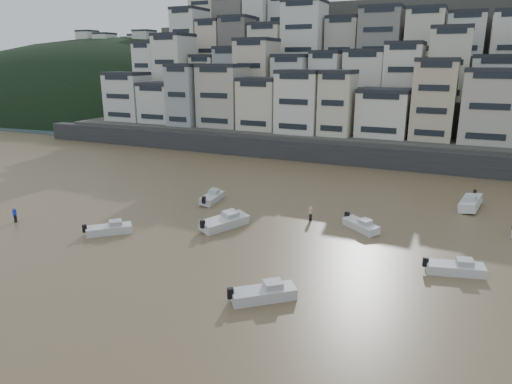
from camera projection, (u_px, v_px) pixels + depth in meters
The scene contains 13 objects.
sea_strip at pixel (121, 102), 195.25m from camera, with size 340.00×340.00×0.00m, color #4D5E6F.
harbor_wall at pixel (364, 155), 77.05m from camera, with size 140.00×3.00×3.50m, color #38383A.
hillside at pixel (422, 79), 106.89m from camera, with size 141.04×66.00×50.00m.
headland at pixel (134, 106), 180.53m from camera, with size 216.00×135.00×53.33m.
boat_c at pixel (225, 221), 48.36m from camera, with size 6.08×1.99×1.66m, color silver, non-canonical shape.
boat_e at pixel (361, 224), 47.84m from camera, with size 4.91×1.61×1.34m, color silver, non-canonical shape.
boat_d at pixel (455, 266), 37.95m from camera, with size 5.07×1.66×1.38m, color silver, non-canonical shape.
boat_j at pixel (109, 228), 46.80m from camera, with size 4.95×1.62×1.35m, color silver, non-canonical shape.
boat_i at pixel (471, 201), 54.86m from camera, with size 6.47×2.12×1.76m, color silver, non-canonical shape.
boat_f at pixel (212, 196), 57.43m from camera, with size 5.20×1.70×1.42m, color silver, non-canonical shape.
boat_a at pixel (264, 291), 33.78m from camera, with size 5.32×1.74×1.45m, color silver, non-canonical shape.
person_blue at pixel (15, 215), 50.15m from camera, with size 0.44×0.44×1.74m, color blue, non-canonical shape.
person_pink at pixel (311, 213), 50.58m from camera, with size 0.44×0.44×1.74m, color #D19C93, non-canonical shape.
Camera 1 is at (24.76, -11.51, 17.16)m, focal length 32.00 mm.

